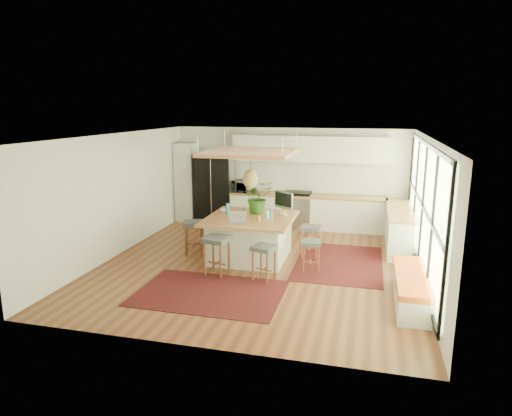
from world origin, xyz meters
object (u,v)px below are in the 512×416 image
(microwave, at_px, (243,185))
(island_plant, at_px, (258,200))
(stool_right_front, at_px, (311,255))
(monitor, at_px, (284,203))
(stool_near_right, at_px, (264,262))
(stool_left_side, at_px, (194,239))
(stool_right_back, at_px, (311,242))
(laptop, at_px, (237,218))
(stool_near_left, at_px, (217,258))
(island, at_px, (250,238))
(fridge, at_px, (212,190))

(microwave, height_order, island_plant, island_plant)
(stool_right_front, relative_size, monitor, 1.19)
(stool_near_right, distance_m, stool_left_side, 2.22)
(stool_near_right, relative_size, monitor, 1.24)
(stool_near_right, height_order, stool_right_front, stool_near_right)
(stool_right_back, distance_m, laptop, 1.83)
(stool_right_front, distance_m, monitor, 1.47)
(stool_near_left, height_order, microwave, microwave)
(microwave, bearing_deg, stool_left_side, -77.09)
(island, xyz_separation_m, laptop, (-0.13, -0.57, 0.58))
(laptop, height_order, microwave, microwave)
(stool_near_left, distance_m, microwave, 4.11)
(stool_right_front, relative_size, island_plant, 0.92)
(stool_right_back, xyz_separation_m, laptop, (-1.40, -0.95, 0.70))
(fridge, bearing_deg, microwave, -14.98)
(stool_near_left, height_order, stool_left_side, stool_near_left)
(stool_near_right, bearing_deg, stool_left_side, 148.68)
(island_plant, bearing_deg, stool_right_back, -3.18)
(microwave, bearing_deg, stool_right_back, -28.09)
(monitor, bearing_deg, microwave, 158.61)
(microwave, bearing_deg, island, -51.61)
(island, xyz_separation_m, stool_near_left, (-0.38, -1.14, -0.11))
(stool_near_right, relative_size, island_plant, 0.96)
(stool_near_right, relative_size, stool_right_front, 1.05)
(laptop, bearing_deg, island_plant, 72.72)
(stool_right_back, relative_size, microwave, 1.24)
(stool_near_left, relative_size, stool_right_back, 1.10)
(stool_right_front, distance_m, laptop, 1.68)
(stool_right_back, bearing_deg, fridge, 142.19)
(stool_left_side, bearing_deg, island, 1.20)
(fridge, relative_size, stool_left_side, 2.61)
(stool_right_front, bearing_deg, stool_near_right, -140.61)
(island, relative_size, island_plant, 2.58)
(island, xyz_separation_m, stool_right_back, (1.27, 0.39, -0.11))
(laptop, bearing_deg, stool_right_front, -5.33)
(stool_near_left, distance_m, stool_right_back, 2.25)
(stool_near_right, xyz_separation_m, monitor, (0.06, 1.62, 0.83))
(stool_near_left, xyz_separation_m, laptop, (0.25, 0.57, 0.70))
(island, bearing_deg, stool_near_left, -108.59)
(fridge, distance_m, island, 3.45)
(island_plant, bearing_deg, stool_left_side, -160.36)
(stool_near_right, distance_m, stool_right_front, 1.05)
(stool_right_front, bearing_deg, stool_near_left, -160.64)
(stool_right_front, relative_size, microwave, 1.14)
(stool_right_front, height_order, island_plant, island_plant)
(island, height_order, island_plant, island_plant)
(laptop, height_order, monitor, monitor)
(stool_near_right, relative_size, laptop, 2.00)
(laptop, bearing_deg, stool_near_right, -47.97)
(monitor, xyz_separation_m, island_plant, (-0.60, 0.02, 0.02))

